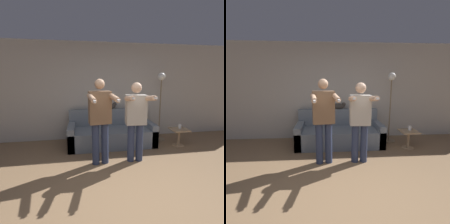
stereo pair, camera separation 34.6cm
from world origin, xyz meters
The scene contains 9 objects.
ground_plane centered at (0.00, 0.00, 0.00)m, with size 16.00×16.00×0.00m, color #846647.
wall_back centered at (0.00, 2.92, 1.30)m, with size 10.00×0.05×2.60m.
couch centered at (0.07, 2.35, 0.27)m, with size 2.12×0.93×0.85m.
person_left centered at (-0.31, 1.33, 0.95)m, with size 0.53×0.71×1.66m.
person_right centered at (0.39, 1.33, 0.91)m, with size 0.49×0.68×1.59m.
cat centered at (0.09, 2.71, 0.93)m, with size 0.49×0.12×0.18m.
floor_lamp centered at (1.41, 2.45, 1.23)m, with size 0.34×0.34×1.81m.
side_table centered at (1.70, 1.94, 0.31)m, with size 0.40×0.40×0.43m.
cup centered at (1.74, 1.99, 0.49)m, with size 0.07×0.07×0.11m.
Camera 1 is at (-0.63, -1.87, 1.67)m, focal length 28.00 mm.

